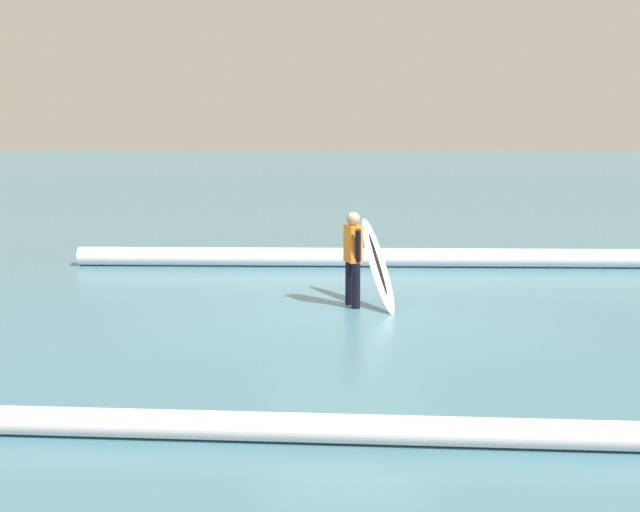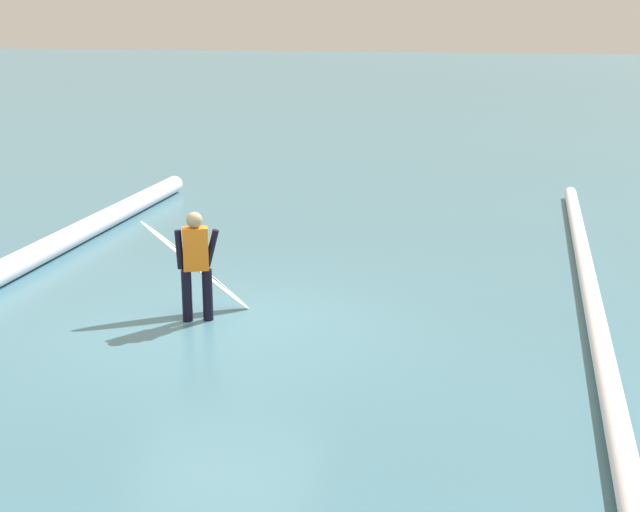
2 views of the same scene
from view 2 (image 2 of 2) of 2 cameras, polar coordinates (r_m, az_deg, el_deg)
ground_plane at (r=11.88m, az=-6.61°, el=-4.51°), size 198.26×198.26×0.00m
surfer at (r=11.83m, az=-8.18°, el=-0.30°), size 0.32×0.57×1.53m
surfboard at (r=12.29m, az=-8.19°, el=-0.64°), size 0.75×1.51×1.36m
wave_crest_foreground at (r=14.79m, az=-19.32°, el=-0.51°), size 14.35×1.16×0.39m
wave_crest_midground at (r=11.52m, az=17.94°, el=-5.14°), size 19.39×0.58×0.27m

